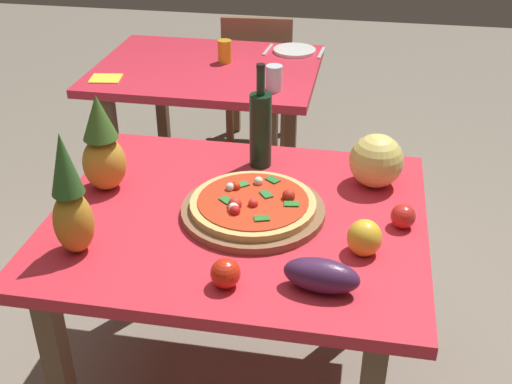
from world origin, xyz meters
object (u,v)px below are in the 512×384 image
(wine_bottle, at_px, (261,128))
(bell_pepper, at_px, (364,238))
(drinking_glass_juice, at_px, (225,51))
(knife_utensil, at_px, (321,53))
(drinking_glass_water, at_px, (274,78))
(fork_utensil, at_px, (268,50))
(eggplant, at_px, (321,275))
(pizza, at_px, (253,203))
(dinner_plate, at_px, (295,50))
(tomato_at_corner, at_px, (225,273))
(melon, at_px, (376,161))
(pineapple_right, at_px, (102,148))
(pizza_board, at_px, (253,211))
(display_table, at_px, (239,238))
(napkin_folded, at_px, (106,79))
(dining_chair, at_px, (258,74))
(background_table, at_px, (208,85))
(pineapple_left, at_px, (70,201))
(tomato_near_board, at_px, (403,216))

(wine_bottle, relative_size, bell_pepper, 3.42)
(drinking_glass_juice, height_order, knife_utensil, drinking_glass_juice)
(drinking_glass_water, xyz_separation_m, fork_utensil, (-0.12, 0.55, -0.05))
(eggplant, bearing_deg, pizza, 126.33)
(dinner_plate, xyz_separation_m, knife_utensil, (0.14, 0.00, -0.00))
(tomato_at_corner, distance_m, knife_utensil, 1.94)
(wine_bottle, bearing_deg, pizza, -84.17)
(melon, xyz_separation_m, drinking_glass_juice, (-0.76, 1.11, -0.03))
(pineapple_right, bearing_deg, pizza_board, -8.56)
(display_table, relative_size, dinner_plate, 5.20)
(napkin_folded, bearing_deg, fork_utensil, 39.35)
(knife_utensil, bearing_deg, dinner_plate, -176.31)
(dining_chair, relative_size, wine_bottle, 2.31)
(melon, xyz_separation_m, fork_utensil, (-0.58, 1.33, -0.08))
(pizza, bearing_deg, dinner_plate, 92.69)
(background_table, relative_size, pineapple_left, 2.96)
(pineapple_left, distance_m, fork_utensil, 1.88)
(drinking_glass_juice, height_order, fork_utensil, drinking_glass_juice)
(tomato_at_corner, bearing_deg, melon, 58.86)
(tomato_near_board, bearing_deg, pineapple_left, -162.42)
(dining_chair, distance_m, tomato_near_board, 2.11)
(pizza, height_order, dinner_plate, pizza)
(pizza, bearing_deg, eggplant, -53.67)
(knife_utensil, bearing_deg, background_table, -147.92)
(melon, distance_m, drinking_glass_juice, 1.35)
(dining_chair, xyz_separation_m, pineapple_left, (-0.12, -2.23, 0.43))
(pizza_board, distance_m, fork_utensil, 1.60)
(display_table, xyz_separation_m, drinking_glass_water, (-0.05, 1.04, 0.15))
(background_table, distance_m, pineapple_right, 1.25)
(eggplant, relative_size, drinking_glass_water, 1.77)
(drinking_glass_juice, distance_m, drinking_glass_water, 0.45)
(background_table, distance_m, bell_pepper, 1.66)
(pizza, xyz_separation_m, tomato_at_corner, (-0.01, -0.35, 0.00))
(fork_utensil, bearing_deg, drinking_glass_water, -73.03)
(display_table, relative_size, drinking_glass_water, 10.12)
(tomato_at_corner, height_order, fork_utensil, tomato_at_corner)
(dining_chair, relative_size, eggplant, 4.25)
(melon, distance_m, bell_pepper, 0.40)
(tomato_at_corner, height_order, napkin_folded, tomato_at_corner)
(eggplant, height_order, knife_utensil, eggplant)
(wine_bottle, relative_size, napkin_folded, 2.62)
(pizza, xyz_separation_m, drinking_glass_juice, (-0.39, 1.37, 0.02))
(background_table, distance_m, melon, 1.35)
(pineapple_left, bearing_deg, pizza, 31.33)
(pineapple_left, bearing_deg, drinking_glass_water, 74.87)
(eggplant, bearing_deg, display_table, 131.59)
(tomato_at_corner, xyz_separation_m, dinner_plate, (-0.07, 1.94, -0.03))
(drinking_glass_water, bearing_deg, drinking_glass_juice, 132.12)
(tomato_near_board, bearing_deg, bell_pepper, -125.63)
(display_table, bearing_deg, fork_utensil, 96.09)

